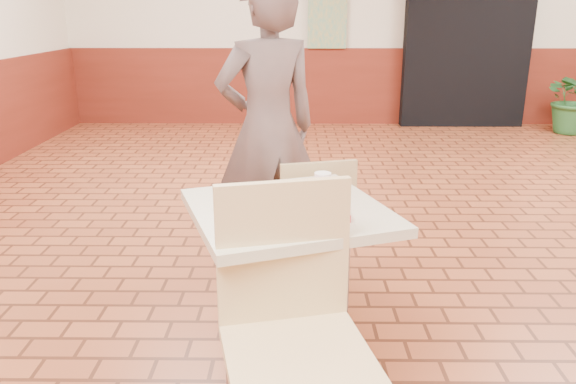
{
  "coord_description": "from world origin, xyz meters",
  "views": [
    {
      "loc": [
        -1.02,
        -2.6,
        1.48
      ],
      "look_at": [
        -1.04,
        -0.57,
        0.81
      ],
      "focal_mm": 35.0,
      "sensor_mm": 36.0,
      "label": 1
    }
  ],
  "objects_px": {
    "long_john_donut": "(304,200)",
    "customer": "(268,129)",
    "main_table": "(288,265)",
    "chair_main_front": "(291,319)",
    "ring_donut": "(260,190)",
    "potted_plant": "(576,98)",
    "serving_tray": "(288,203)",
    "chair_main_back": "(312,225)",
    "paper_cup": "(323,183)"
  },
  "relations": [
    {
      "from": "long_john_donut",
      "to": "customer",
      "type": "bearing_deg",
      "value": 98.98
    },
    {
      "from": "main_table",
      "to": "customer",
      "type": "bearing_deg",
      "value": 96.56
    },
    {
      "from": "main_table",
      "to": "chair_main_front",
      "type": "bearing_deg",
      "value": -87.99
    },
    {
      "from": "customer",
      "to": "ring_donut",
      "type": "distance_m",
      "value": 1.05
    },
    {
      "from": "main_table",
      "to": "potted_plant",
      "type": "bearing_deg",
      "value": 54.69
    },
    {
      "from": "ring_donut",
      "to": "serving_tray",
      "type": "bearing_deg",
      "value": -35.99
    },
    {
      "from": "chair_main_back",
      "to": "serving_tray",
      "type": "xyz_separation_m",
      "value": [
        -0.12,
        -0.59,
        0.32
      ]
    },
    {
      "from": "chair_main_front",
      "to": "potted_plant",
      "type": "bearing_deg",
      "value": 43.96
    },
    {
      "from": "chair_main_front",
      "to": "serving_tray",
      "type": "relative_size",
      "value": 2.16
    },
    {
      "from": "chair_main_front",
      "to": "customer",
      "type": "height_order",
      "value": "customer"
    },
    {
      "from": "paper_cup",
      "to": "chair_main_front",
      "type": "bearing_deg",
      "value": -102.5
    },
    {
      "from": "paper_cup",
      "to": "main_table",
      "type": "bearing_deg",
      "value": -148.86
    },
    {
      "from": "main_table",
      "to": "long_john_donut",
      "type": "xyz_separation_m",
      "value": [
        0.06,
        -0.07,
        0.3
      ]
    },
    {
      "from": "customer",
      "to": "paper_cup",
      "type": "bearing_deg",
      "value": 81.37
    },
    {
      "from": "serving_tray",
      "to": "ring_donut",
      "type": "height_order",
      "value": "ring_donut"
    },
    {
      "from": "chair_main_front",
      "to": "customer",
      "type": "bearing_deg",
      "value": 82.04
    },
    {
      "from": "main_table",
      "to": "long_john_donut",
      "type": "bearing_deg",
      "value": -49.27
    },
    {
      "from": "serving_tray",
      "to": "long_john_donut",
      "type": "distance_m",
      "value": 0.1
    },
    {
      "from": "chair_main_front",
      "to": "long_john_donut",
      "type": "height_order",
      "value": "chair_main_front"
    },
    {
      "from": "main_table",
      "to": "potted_plant",
      "type": "distance_m",
      "value": 6.09
    },
    {
      "from": "chair_main_back",
      "to": "customer",
      "type": "distance_m",
      "value": 0.7
    },
    {
      "from": "chair_main_back",
      "to": "potted_plant",
      "type": "relative_size",
      "value": 0.92
    },
    {
      "from": "customer",
      "to": "ring_donut",
      "type": "bearing_deg",
      "value": 68.09
    },
    {
      "from": "customer",
      "to": "long_john_donut",
      "type": "relative_size",
      "value": 10.08
    },
    {
      "from": "chair_main_back",
      "to": "serving_tray",
      "type": "relative_size",
      "value": 1.8
    },
    {
      "from": "customer",
      "to": "serving_tray",
      "type": "distance_m",
      "value": 1.13
    },
    {
      "from": "customer",
      "to": "long_john_donut",
      "type": "distance_m",
      "value": 1.21
    },
    {
      "from": "serving_tray",
      "to": "potted_plant",
      "type": "distance_m",
      "value": 6.1
    },
    {
      "from": "ring_donut",
      "to": "potted_plant",
      "type": "height_order",
      "value": "potted_plant"
    },
    {
      "from": "chair_main_back",
      "to": "long_john_donut",
      "type": "xyz_separation_m",
      "value": [
        -0.06,
        -0.66,
        0.36
      ]
    },
    {
      "from": "chair_main_front",
      "to": "paper_cup",
      "type": "distance_m",
      "value": 0.62
    },
    {
      "from": "ring_donut",
      "to": "customer",
      "type": "bearing_deg",
      "value": 91.0
    },
    {
      "from": "chair_main_back",
      "to": "paper_cup",
      "type": "distance_m",
      "value": 0.63
    },
    {
      "from": "long_john_donut",
      "to": "paper_cup",
      "type": "relative_size",
      "value": 1.93
    },
    {
      "from": "serving_tray",
      "to": "chair_main_front",
      "type": "bearing_deg",
      "value": -87.99
    },
    {
      "from": "chair_main_front",
      "to": "potted_plant",
      "type": "xyz_separation_m",
      "value": [
        3.5,
        5.43,
        -0.1
      ]
    },
    {
      "from": "chair_main_back",
      "to": "potted_plant",
      "type": "xyz_separation_m",
      "value": [
        3.4,
        4.38,
        -0.01
      ]
    },
    {
      "from": "ring_donut",
      "to": "paper_cup",
      "type": "xyz_separation_m",
      "value": [
        0.25,
        0.0,
        0.03
      ]
    },
    {
      "from": "potted_plant",
      "to": "ring_donut",
      "type": "bearing_deg",
      "value": -126.6
    },
    {
      "from": "potted_plant",
      "to": "main_table",
      "type": "bearing_deg",
      "value": -125.31
    },
    {
      "from": "paper_cup",
      "to": "potted_plant",
      "type": "bearing_deg",
      "value": 55.3
    },
    {
      "from": "customer",
      "to": "chair_main_front",
      "type": "bearing_deg",
      "value": 72.34
    },
    {
      "from": "serving_tray",
      "to": "potted_plant",
      "type": "relative_size",
      "value": 0.51
    },
    {
      "from": "chair_main_front",
      "to": "chair_main_back",
      "type": "relative_size",
      "value": 1.2
    },
    {
      "from": "main_table",
      "to": "chair_main_back",
      "type": "xyz_separation_m",
      "value": [
        0.12,
        0.59,
        -0.06
      ]
    },
    {
      "from": "chair_main_front",
      "to": "ring_donut",
      "type": "relative_size",
      "value": 9.5
    },
    {
      "from": "main_table",
      "to": "paper_cup",
      "type": "bearing_deg",
      "value": 31.14
    },
    {
      "from": "customer",
      "to": "paper_cup",
      "type": "relative_size",
      "value": 19.49
    },
    {
      "from": "main_table",
      "to": "chair_main_back",
      "type": "relative_size",
      "value": 0.94
    },
    {
      "from": "ring_donut",
      "to": "paper_cup",
      "type": "height_order",
      "value": "paper_cup"
    }
  ]
}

